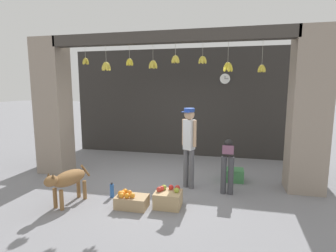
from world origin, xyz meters
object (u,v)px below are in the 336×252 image
Objects in this scene: produce_box_green at (232,175)px; shopkeeper at (189,141)px; worker_stooping at (228,159)px; fruit_crate_apples at (168,198)px; water_bottle at (112,190)px; fruit_crate_oranges at (131,201)px; dog at (68,180)px; wall_clock at (225,79)px.

shopkeeper is at bearing -145.60° from produce_box_green.
worker_stooping reaches higher than fruit_crate_apples.
water_bottle is (-2.28, -1.44, -0.00)m from produce_box_green.
shopkeeper is at bearing 53.35° from fruit_crate_oranges.
water_bottle is (-1.37, -0.82, -0.87)m from shopkeeper.
shopkeeper reaches higher than worker_stooping.
fruit_crate_apples reaches higher than fruit_crate_oranges.
produce_box_green is (2.92, 1.90, -0.33)m from dog.
dog is 2.44m from shopkeeper.
wall_clock reaches higher than shopkeeper.
produce_box_green is 3.00m from wall_clock.
produce_box_green is at bearing 79.77° from worker_stooping.
dog is at bearing -146.93° from produce_box_green.
fruit_crate_apples is at bearing -125.48° from produce_box_green.
fruit_crate_oranges is 4.64m from wall_clock.
fruit_crate_oranges is 1.20× the size of fruit_crate_apples.
worker_stooping is 1.53m from fruit_crate_apples.
shopkeeper is 3.64× the size of fruit_crate_apples.
fruit_crate_oranges is at bearing -111.81° from wall_clock.
dog is at bearing 58.20° from shopkeeper.
wall_clock is (0.66, 2.63, 1.35)m from shopkeeper.
wall_clock is (-0.14, 2.58, 1.70)m from worker_stooping.
water_bottle is at bearing -157.17° from worker_stooping.
wall_clock is (-0.25, 2.01, 2.21)m from produce_box_green.
shopkeeper is at bearing 30.79° from water_bottle.
fruit_crate_apples is (-1.02, -1.02, -0.50)m from worker_stooping.
produce_box_green is (0.11, 0.58, -0.52)m from worker_stooping.
fruit_crate_apples is 1.49× the size of wall_clock.
produce_box_green is (0.91, 0.62, -0.86)m from shopkeeper.
worker_stooping is 2.39m from water_bottle.
worker_stooping is at bearing -101.28° from produce_box_green.
fruit_crate_apples is 4.31m from wall_clock.
wall_clock is (2.67, 3.91, 1.89)m from dog.
worker_stooping is 2.00× the size of produce_box_green.
worker_stooping is 1.77× the size of fruit_crate_oranges.
produce_box_green is at bearing 32.26° from water_bottle.
worker_stooping is 3.09m from wall_clock.
worker_stooping reaches higher than fruit_crate_oranges.
wall_clock is (2.03, 3.45, 2.22)m from water_bottle.
shopkeeper is 1.40m from produce_box_green.
worker_stooping is 3.45× the size of water_bottle.
fruit_crate_oranges is at bearing -32.89° from water_bottle.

